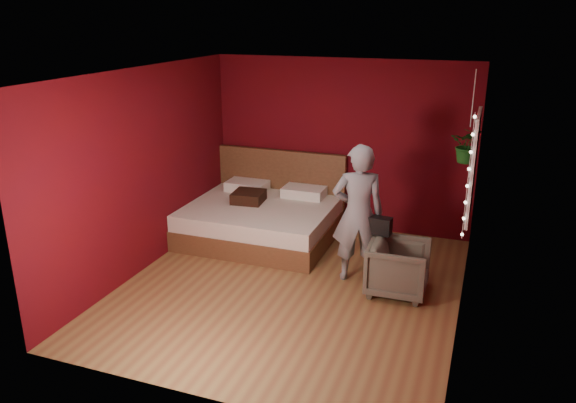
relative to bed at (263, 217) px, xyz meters
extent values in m
plane|color=olive|center=(0.95, -1.40, -0.30)|extent=(4.50, 4.50, 0.00)
cube|color=#55090C|center=(0.95, 0.86, 1.00)|extent=(4.00, 0.02, 2.60)
cube|color=#55090C|center=(0.95, -3.66, 1.00)|extent=(4.00, 0.02, 2.60)
cube|color=#55090C|center=(-1.06, -1.40, 1.00)|extent=(0.02, 4.50, 2.60)
cube|color=#55090C|center=(2.96, -1.40, 1.00)|extent=(0.02, 4.50, 2.60)
cube|color=silver|center=(0.95, -1.40, 2.31)|extent=(4.00, 4.50, 0.02)
cube|color=white|center=(2.92, -0.50, 1.20)|extent=(0.04, 0.97, 1.27)
cube|color=black|center=(2.91, -0.50, 1.20)|extent=(0.02, 0.85, 1.15)
cube|color=white|center=(2.90, -0.50, 1.20)|extent=(0.03, 0.05, 1.15)
cube|color=white|center=(2.90, -0.50, 1.20)|extent=(0.03, 0.85, 0.05)
cylinder|color=silver|center=(2.89, -1.02, 1.20)|extent=(0.01, 0.01, 1.45)
sphere|color=#FFF2CC|center=(2.89, -1.02, 0.52)|extent=(0.04, 0.04, 0.04)
sphere|color=#FFF2CC|center=(2.89, -1.02, 0.71)|extent=(0.04, 0.04, 0.04)
sphere|color=#FFF2CC|center=(2.89, -1.02, 0.91)|extent=(0.04, 0.04, 0.04)
sphere|color=#FFF2CC|center=(2.89, -1.02, 1.10)|extent=(0.04, 0.04, 0.04)
sphere|color=#FFF2CC|center=(2.89, -1.02, 1.29)|extent=(0.04, 0.04, 0.04)
sphere|color=#FFF2CC|center=(2.89, -1.02, 1.49)|extent=(0.04, 0.04, 0.04)
sphere|color=#FFF2CC|center=(2.89, -1.02, 1.68)|extent=(0.04, 0.04, 0.04)
sphere|color=#FFF2CC|center=(2.89, -1.02, 1.87)|extent=(0.04, 0.04, 0.04)
cube|color=brown|center=(0.00, -0.10, -0.15)|extent=(2.12, 1.80, 0.30)
cube|color=beige|center=(0.00, -0.10, 0.11)|extent=(2.08, 1.77, 0.23)
cube|color=brown|center=(0.00, 0.76, 0.28)|extent=(2.12, 0.08, 1.17)
cube|color=white|center=(-0.48, 0.50, 0.30)|extent=(0.64, 0.40, 0.15)
cube|color=white|center=(0.48, 0.50, 0.30)|extent=(0.64, 0.40, 0.15)
imported|color=gray|center=(1.64, -0.90, 0.57)|extent=(0.74, 0.59, 1.75)
imported|color=#565144|center=(2.21, -1.10, 0.02)|extent=(0.73, 0.71, 0.65)
cube|color=black|center=(1.91, -0.89, 0.45)|extent=(0.32, 0.19, 0.21)
cube|color=#321B10|center=(-0.22, -0.02, 0.31)|extent=(0.49, 0.49, 0.16)
cylinder|color=silver|center=(2.83, -0.27, 1.96)|extent=(0.01, 0.01, 0.68)
imported|color=#1C5D1A|center=(2.83, -0.27, 1.39)|extent=(0.45, 0.40, 0.44)
camera|label=1|loc=(3.06, -7.28, 2.94)|focal=35.00mm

